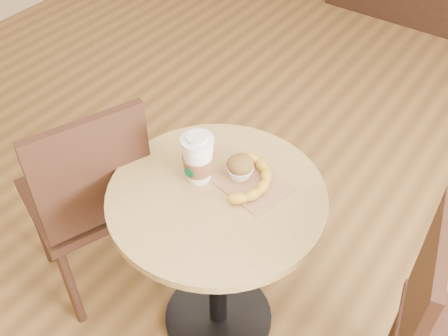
# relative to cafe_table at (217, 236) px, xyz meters

# --- Properties ---
(cafe_table) EXTENTS (0.71, 0.71, 0.75)m
(cafe_table) POSITION_rel_cafe_table_xyz_m (0.00, 0.00, 0.00)
(cafe_table) COLOR black
(cafe_table) RESTS_ON ground
(chair_left) EXTENTS (0.55, 0.55, 0.97)m
(chair_left) POSITION_rel_cafe_table_xyz_m (-0.50, -0.12, -0.00)
(chair_left) COLOR #351D12
(chair_left) RESTS_ON ground
(kraft_bag) EXTENTS (0.27, 0.23, 0.00)m
(kraft_bag) POSITION_rel_cafe_table_xyz_m (0.06, 0.10, 0.22)
(kraft_bag) COLOR #A0714D
(kraft_bag) RESTS_ON cafe_table
(coffee_cup) EXTENTS (0.11, 0.11, 0.18)m
(coffee_cup) POSITION_rel_cafe_table_xyz_m (-0.09, 0.02, 0.29)
(coffee_cup) COLOR white
(coffee_cup) RESTS_ON cafe_table
(muffin) EXTENTS (0.09, 0.09, 0.08)m
(muffin) POSITION_rel_cafe_table_xyz_m (0.02, 0.11, 0.26)
(muffin) COLOR white
(muffin) RESTS_ON kraft_bag
(banana) EXTENTS (0.23, 0.28, 0.04)m
(banana) POSITION_rel_cafe_table_xyz_m (0.06, 0.09, 0.23)
(banana) COLOR gold
(banana) RESTS_ON kraft_bag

